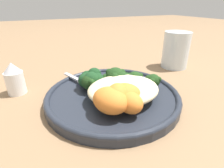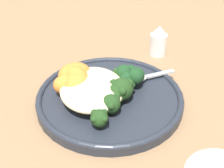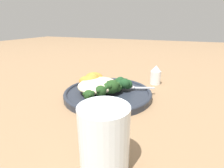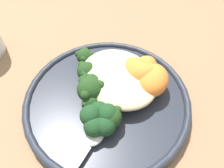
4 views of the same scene
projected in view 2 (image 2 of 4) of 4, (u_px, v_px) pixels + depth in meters
ground_plane at (110, 100)px, 0.60m from camera, size 4.00×4.00×0.00m
plate at (107, 98)px, 0.59m from camera, size 0.28×0.28×0.02m
quinoa_mound at (92, 89)px, 0.57m from camera, size 0.14×0.12×0.03m
broccoli_stalk_0 at (98, 111)px, 0.52m from camera, size 0.11×0.03×0.03m
broccoli_stalk_1 at (105, 100)px, 0.54m from camera, size 0.10×0.07×0.03m
broccoli_stalk_2 at (112, 93)px, 0.56m from camera, size 0.06×0.08×0.04m
broccoli_stalk_3 at (116, 89)px, 0.56m from camera, size 0.06×0.10×0.04m
broccoli_stalk_4 at (115, 88)px, 0.58m from camera, size 0.03×0.10×0.03m
broccoli_stalk_5 at (117, 77)px, 0.60m from camera, size 0.07×0.09×0.03m
sweet_potato_chunk_0 at (76, 78)px, 0.59m from camera, size 0.07×0.07×0.05m
sweet_potato_chunk_1 at (66, 85)px, 0.57m from camera, size 0.05×0.06×0.04m
sweet_potato_chunk_2 at (75, 74)px, 0.60m from camera, size 0.07×0.08×0.04m
sweet_potato_chunk_3 at (77, 83)px, 0.58m from camera, size 0.07×0.07×0.04m
kale_tuft at (131, 75)px, 0.60m from camera, size 0.05×0.06×0.04m
spoon at (144, 77)px, 0.62m from camera, size 0.05×0.10×0.01m
salt_shaker at (158, 40)px, 0.73m from camera, size 0.04×0.04×0.07m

